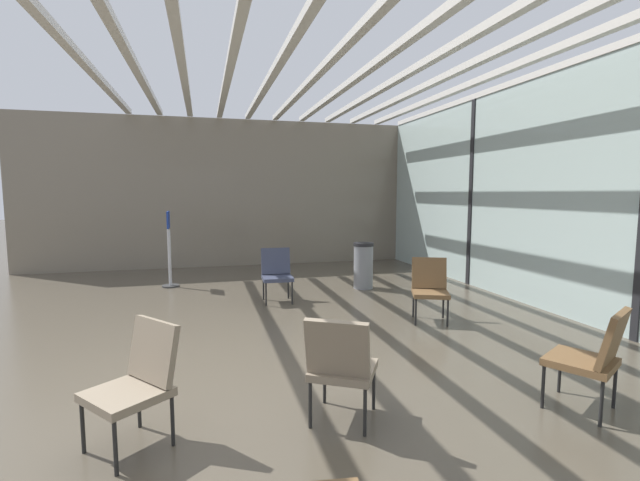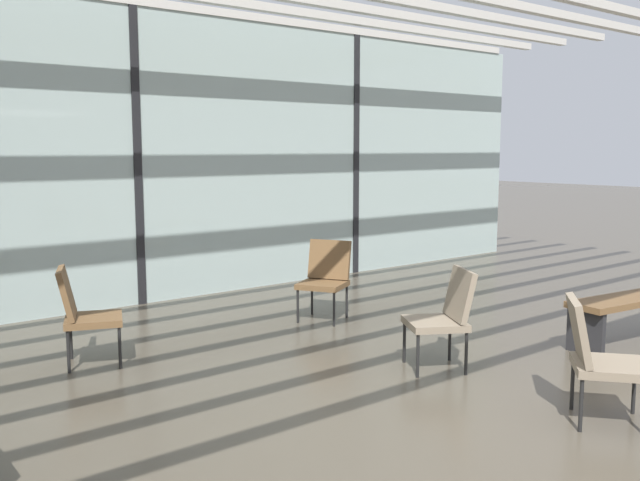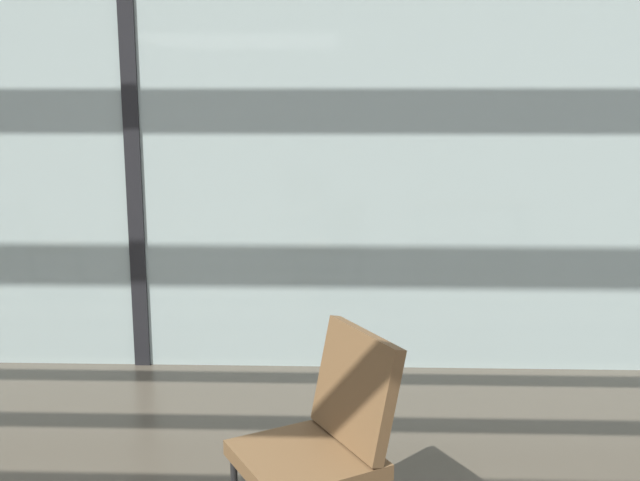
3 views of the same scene
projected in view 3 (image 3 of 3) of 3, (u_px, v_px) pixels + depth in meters
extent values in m
cube|color=#A3B7B2|center=(132.00, 95.00, 4.54)|extent=(14.00, 0.08, 3.55)
cube|color=black|center=(132.00, 95.00, 4.54)|extent=(0.10, 0.12, 3.55)
ellipsoid|color=silver|center=(387.00, 62.00, 10.38)|extent=(11.03, 4.58, 4.58)
sphere|color=#9D9DA0|center=(40.00, 63.00, 10.54)|extent=(2.52, 2.52, 2.52)
sphere|color=black|center=(136.00, 22.00, 8.34)|extent=(0.28, 0.28, 0.28)
sphere|color=black|center=(213.00, 22.00, 8.31)|extent=(0.28, 0.28, 0.28)
sphere|color=black|center=(291.00, 22.00, 8.28)|extent=(0.28, 0.28, 0.28)
sphere|color=black|center=(369.00, 22.00, 8.25)|extent=(0.28, 0.28, 0.28)
sphere|color=black|center=(448.00, 21.00, 8.23)|extent=(0.28, 0.28, 0.28)
sphere|color=black|center=(527.00, 21.00, 8.20)|extent=(0.28, 0.28, 0.28)
cube|color=brown|center=(306.00, 459.00, 2.73)|extent=(0.66, 0.66, 0.06)
cube|color=brown|center=(355.00, 387.00, 2.78)|extent=(0.36, 0.49, 0.44)
cylinder|color=black|center=(328.00, 474.00, 3.05)|extent=(0.03, 0.03, 0.37)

